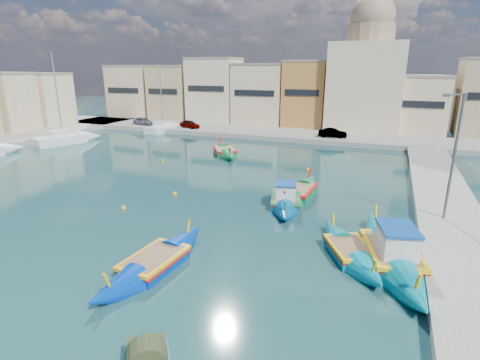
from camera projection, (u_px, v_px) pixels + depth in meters
The scene contains 16 objects.
ground at pixel (148, 219), 24.04m from camera, with size 160.00×160.00×0.00m, color #112D34.
east_quay at pixel (469, 270), 17.56m from camera, with size 4.00×70.00×0.50m, color gray.
north_quay at pixel (283, 134), 52.36m from camera, with size 80.00×8.00×0.60m, color gray.
north_townhouses at pixel (341, 98), 55.16m from camera, with size 83.20×7.87×10.19m.
church_block at pixel (367, 74), 53.55m from camera, with size 10.00×10.00×19.10m.
quay_street_lamp at pixel (453, 157), 21.89m from camera, with size 1.18×0.16×8.00m.
parked_cars at pixel (210, 125), 54.51m from camera, with size 32.95×2.43×1.18m.
luzzu_turquoise_cabin at pixel (391, 255), 18.66m from camera, with size 4.87×10.59×3.33m.
luzzu_blue_cabin at pixel (285, 201), 26.36m from camera, with size 3.72×7.95×2.74m.
luzzu_cyan_mid at pixel (298, 193), 28.10m from camera, with size 2.59×8.84×2.58m.
luzzu_green at pixel (225, 152), 41.57m from camera, with size 6.24×7.83×2.54m.
luzzu_blue_south at pixel (155, 263), 18.15m from camera, with size 2.53×8.53×2.43m.
luzzu_cyan_south at pixel (350, 252), 19.24m from camera, with size 5.07×7.31×2.27m.
yacht_north at pixel (168, 127), 57.45m from camera, with size 2.72×8.01×10.53m.
yacht_midnorth at pixel (74, 139), 48.34m from camera, with size 5.24×8.80×11.97m.
mooring_buoys at pixel (221, 197), 27.93m from camera, with size 23.41×18.21×0.36m.
Camera 1 is at (13.80, -18.45, 9.42)m, focal length 28.00 mm.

